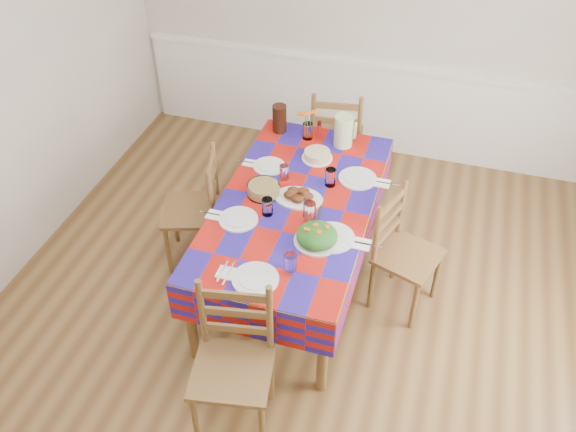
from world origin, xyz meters
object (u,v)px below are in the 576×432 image
(chair_near, at_px, (234,365))
(chair_right, at_px, (403,254))
(chair_far, at_px, (336,140))
(chair_left, at_px, (197,210))
(tea_pitcher, at_px, (280,118))
(green_pitcher, at_px, (344,131))
(dining_table, at_px, (295,211))
(meat_platter, at_px, (298,196))

(chair_near, xyz_separation_m, chair_right, (0.79, 1.25, -0.04))
(chair_near, relative_size, chair_right, 1.09)
(chair_far, height_order, chair_left, chair_far)
(tea_pitcher, height_order, chair_near, chair_near)
(tea_pitcher, height_order, chair_left, tea_pitcher)
(green_pitcher, relative_size, chair_right, 0.27)
(green_pitcher, bearing_deg, dining_table, -101.16)
(dining_table, relative_size, chair_right, 2.07)
(chair_left, bearing_deg, meat_platter, 73.51)
(green_pitcher, xyz_separation_m, chair_far, (-0.15, 0.45, -0.39))
(chair_right, bearing_deg, green_pitcher, 58.12)
(chair_near, bearing_deg, meat_platter, 79.01)
(chair_near, bearing_deg, chair_left, 111.75)
(chair_near, xyz_separation_m, chair_far, (0.02, 2.47, -0.01))
(green_pitcher, distance_m, tea_pitcher, 0.54)
(meat_platter, relative_size, green_pitcher, 1.38)
(green_pitcher, height_order, tea_pitcher, green_pitcher)
(chair_far, xyz_separation_m, chair_left, (-0.79, -1.22, -0.02))
(green_pitcher, bearing_deg, chair_far, 108.28)
(tea_pitcher, bearing_deg, meat_platter, -64.01)
(tea_pitcher, distance_m, chair_near, 2.14)
(tea_pitcher, xyz_separation_m, chair_left, (-0.40, -0.82, -0.40))
(meat_platter, xyz_separation_m, chair_far, (-0.00, 1.20, -0.29))
(meat_platter, xyz_separation_m, green_pitcher, (0.14, 0.76, 0.10))
(chair_left, relative_size, chair_right, 1.04)
(chair_far, bearing_deg, chair_left, 48.50)
(chair_near, distance_m, chair_right, 1.48)
(meat_platter, height_order, chair_right, chair_right)
(chair_left, bearing_deg, chair_right, 72.24)
(green_pitcher, relative_size, chair_near, 0.25)
(dining_table, xyz_separation_m, chair_near, (-0.01, -1.23, -0.17))
(tea_pitcher, bearing_deg, chair_near, -79.79)
(dining_table, bearing_deg, chair_left, 178.99)
(chair_far, xyz_separation_m, chair_right, (0.78, -1.22, -0.03))
(meat_platter, bearing_deg, chair_far, 90.20)
(chair_near, bearing_deg, dining_table, 79.50)
(chair_right, bearing_deg, chair_left, 108.90)
(chair_near, relative_size, chair_left, 1.05)
(chair_right, bearing_deg, tea_pitcher, 73.71)
(green_pitcher, relative_size, chair_left, 0.26)
(dining_table, distance_m, tea_pitcher, 0.94)
(meat_platter, distance_m, green_pitcher, 0.78)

